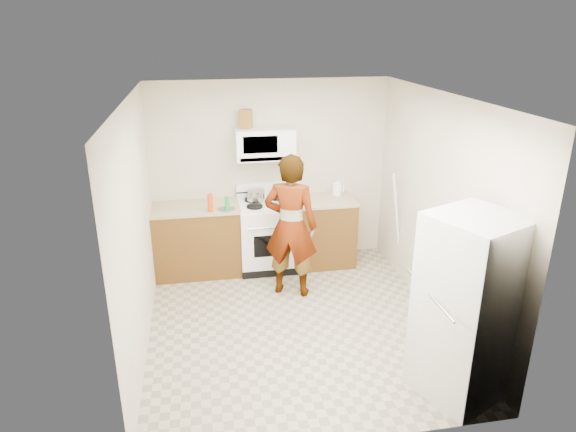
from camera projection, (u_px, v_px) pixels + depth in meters
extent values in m
plane|color=gray|center=(295.00, 323.00, 5.78)|extent=(3.60, 3.60, 0.00)
cube|color=beige|center=(271.00, 173.00, 6.98)|extent=(3.20, 0.02, 2.50)
cube|color=beige|center=(438.00, 210.00, 5.60)|extent=(0.02, 3.60, 2.50)
cube|color=#593515|center=(197.00, 241.00, 6.82)|extent=(1.12, 0.62, 0.90)
cube|color=tan|center=(195.00, 208.00, 6.65)|extent=(1.14, 0.64, 0.03)
cube|color=#593515|center=(323.00, 232.00, 7.10)|extent=(0.80, 0.62, 0.90)
cube|color=tan|center=(324.00, 200.00, 6.94)|extent=(0.82, 0.64, 0.03)
cube|color=white|center=(268.00, 236.00, 6.96)|extent=(0.76, 0.65, 0.90)
cube|color=white|center=(267.00, 204.00, 6.80)|extent=(0.76, 0.62, 0.03)
cube|color=white|center=(264.00, 189.00, 7.02)|extent=(0.76, 0.08, 0.20)
cube|color=white|center=(265.00, 144.00, 6.64)|extent=(0.76, 0.38, 0.40)
imported|color=tan|center=(291.00, 226.00, 6.14)|extent=(0.76, 0.63, 1.77)
cube|color=silver|center=(467.00, 308.00, 4.44)|extent=(0.92, 0.92, 1.70)
cylinder|color=white|center=(337.00, 189.00, 7.09)|extent=(0.16, 0.16, 0.16)
cube|color=brown|center=(246.00, 119.00, 6.53)|extent=(0.18, 0.18, 0.24)
cylinder|color=#ACACB0|center=(256.00, 195.00, 6.82)|extent=(0.31, 0.31, 0.13)
cube|color=silver|center=(285.00, 204.00, 6.67)|extent=(0.25, 0.17, 0.05)
cylinder|color=red|center=(210.00, 203.00, 6.43)|extent=(0.08, 0.08, 0.24)
cylinder|color=orange|center=(213.00, 205.00, 6.46)|extent=(0.06, 0.06, 0.16)
cylinder|color=#17813A|center=(227.00, 204.00, 6.45)|extent=(0.08, 0.08, 0.19)
cylinder|color=silver|center=(226.00, 209.00, 6.55)|extent=(0.26, 0.26, 0.01)
cylinder|color=white|center=(397.00, 223.00, 6.71)|extent=(0.29, 0.16, 1.40)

